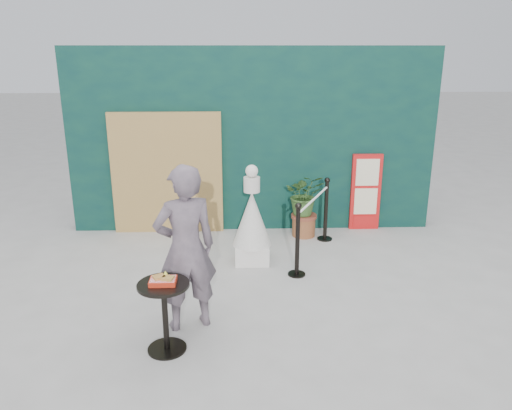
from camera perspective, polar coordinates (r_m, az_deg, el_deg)
ground at (r=5.84m, az=0.39°, el=-13.03°), size 60.00×60.00×0.00m
back_wall at (r=8.30m, az=-0.44°, el=7.38°), size 6.00×0.30×3.00m
bamboo_fence at (r=8.29m, az=-10.14°, el=3.54°), size 1.80×0.08×2.00m
woman at (r=5.38m, az=-8.05°, el=-4.96°), size 0.79×0.65×1.85m
menu_board at (r=8.56m, az=12.43°, el=1.44°), size 0.50×0.07×1.30m
statue at (r=7.09m, az=-0.48°, el=-2.08°), size 0.56×0.56×1.43m
cafe_table at (r=5.17m, az=-10.41°, el=-11.32°), size 0.52×0.52×0.75m
food_basket at (r=5.04m, az=-10.56°, el=-8.42°), size 0.26×0.19×0.11m
planter at (r=8.10m, az=5.56°, el=0.55°), size 0.62×0.54×1.05m
stanchion_barrier at (r=7.35m, az=6.52°, el=-2.22°), size 0.84×1.54×1.03m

